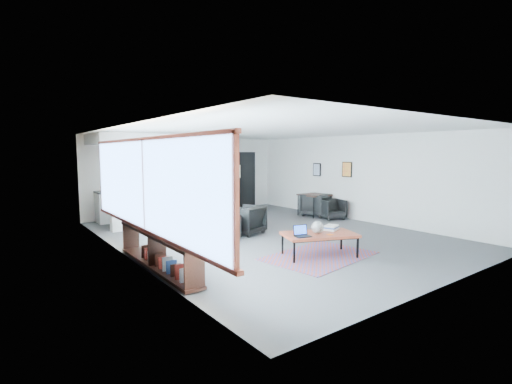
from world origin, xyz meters
TOP-DOWN VIEW (x-y plane):
  - room at (0.00, 0.00)m, footprint 7.02×9.02m
  - window at (-3.46, -0.90)m, footprint 0.10×5.95m
  - console at (-3.30, -1.05)m, footprint 0.35×3.00m
  - kitchenette at (-1.20, 3.71)m, footprint 4.20×1.96m
  - doorway at (2.30, 4.42)m, footprint 1.10×0.12m
  - track_light at (-0.59, 2.20)m, footprint 1.60×0.07m
  - wall_art_lower at (3.47, 0.40)m, footprint 0.03×0.38m
  - wall_art_upper at (3.47, 1.70)m, footprint 0.03×0.34m
  - kilim_rug at (-0.39, -2.17)m, footprint 2.39×1.81m
  - coffee_table at (-0.39, -2.17)m, footprint 1.62×1.24m
  - laptop at (-0.86, -2.14)m, footprint 0.34×0.30m
  - ceramic_pot at (-0.43, -2.15)m, footprint 0.25×0.25m
  - book_stack at (0.04, -2.08)m, footprint 0.41×0.37m
  - coaster at (-0.32, -2.38)m, footprint 0.12×0.12m
  - armchair_left at (-1.27, 0.17)m, footprint 0.78×0.74m
  - armchair_right at (-0.38, 0.42)m, footprint 0.96×0.92m
  - floor_lamp at (-0.49, 0.94)m, footprint 0.54×0.54m
  - dining_table at (3.00, 1.33)m, footprint 0.88×0.88m
  - dining_chair_near at (3.00, 0.54)m, footprint 0.72×0.69m
  - dining_chair_far at (3.00, 1.28)m, footprint 0.84×0.81m
  - microwave at (-0.52, 4.15)m, footprint 0.59×0.38m

SIDE VIEW (x-z plane):
  - kilim_rug at x=-0.39m, z-range 0.00..0.01m
  - dining_chair_near at x=3.00m, z-range 0.00..0.59m
  - console at x=-3.30m, z-range -0.07..0.73m
  - armchair_left at x=-1.27m, z-range 0.00..0.70m
  - dining_chair_far at x=3.00m, z-range 0.00..0.70m
  - armchair_right at x=-0.38m, z-range 0.00..0.80m
  - coffee_table at x=-0.39m, z-range 0.20..0.67m
  - coaster at x=-0.32m, z-range 0.47..0.48m
  - book_stack at x=0.04m, z-range 0.47..0.57m
  - laptop at x=-0.86m, z-range 0.43..0.63m
  - ceramic_pot at x=-0.43m, z-range 0.47..0.72m
  - dining_table at x=3.00m, z-range 0.29..1.01m
  - doorway at x=2.30m, z-range 0.00..2.15m
  - microwave at x=-0.52m, z-range 0.93..1.31m
  - room at x=0.00m, z-range -0.01..2.61m
  - kitchenette at x=-1.20m, z-range 0.08..2.68m
  - window at x=-3.46m, z-range 0.63..2.29m
  - wall_art_upper at x=3.47m, z-range 1.28..1.72m
  - floor_lamp at x=-0.49m, z-range 0.65..2.39m
  - wall_art_lower at x=3.47m, z-range 1.31..1.79m
  - track_light at x=-0.59m, z-range 2.45..2.60m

